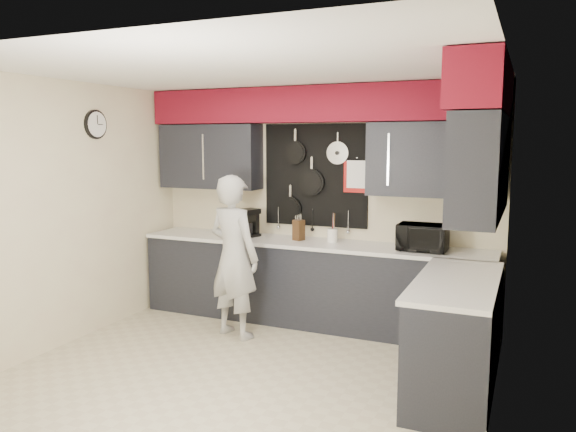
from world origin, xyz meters
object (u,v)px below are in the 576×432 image
at_px(coffee_maker, 250,222).
at_px(person, 234,257).
at_px(microwave, 422,237).
at_px(utensil_crock, 332,235).
at_px(knife_block, 299,230).

relative_size(coffee_maker, person, 0.19).
height_order(microwave, coffee_maker, coffee_maker).
bearing_deg(coffee_maker, utensil_crock, 19.45).
bearing_deg(knife_block, utensil_crock, 24.69).
relative_size(utensil_crock, person, 0.09).
distance_m(microwave, utensil_crock, 0.99).
height_order(utensil_crock, coffee_maker, coffee_maker).
bearing_deg(coffee_maker, person, -57.60).
bearing_deg(utensil_crock, knife_block, -173.86).
xyz_separation_m(knife_block, person, (-0.42, -0.72, -0.20)).
xyz_separation_m(microwave, person, (-1.78, -0.67, -0.22)).
relative_size(microwave, person, 0.29).
bearing_deg(coffee_maker, microwave, 16.10).
xyz_separation_m(microwave, utensil_crock, (-0.98, 0.09, -0.06)).
bearing_deg(knife_block, coffee_maker, -162.97).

